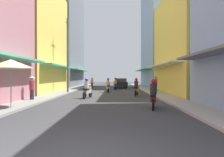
{
  "coord_description": "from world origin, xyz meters",
  "views": [
    {
      "loc": [
        0.72,
        -3.87,
        1.68
      ],
      "look_at": [
        0.32,
        19.66,
        1.48
      ],
      "focal_mm": 32.67,
      "sensor_mm": 36.0,
      "label": 1
    }
  ],
  "objects_px": {
    "motorbike_orange": "(136,88)",
    "vendor_umbrella": "(11,64)",
    "motorbike_maroon": "(153,95)",
    "motorbike_silver": "(87,89)",
    "motorbike_red": "(92,84)",
    "pedestrian_crossing": "(156,85)",
    "motorbike_blue": "(115,84)",
    "motorbike_white": "(108,86)",
    "utility_pole": "(68,55)",
    "parked_car": "(120,83)",
    "pedestrian_midway": "(32,87)"
  },
  "relations": [
    {
      "from": "motorbike_maroon",
      "to": "vendor_umbrella",
      "type": "xyz_separation_m",
      "value": [
        -7.22,
        -0.62,
        1.62
      ]
    },
    {
      "from": "motorbike_white",
      "to": "pedestrian_midway",
      "type": "height_order",
      "value": "pedestrian_midway"
    },
    {
      "from": "pedestrian_crossing",
      "to": "utility_pole",
      "type": "xyz_separation_m",
      "value": [
        -9.08,
        -0.2,
        3.09
      ]
    },
    {
      "from": "motorbike_blue",
      "to": "pedestrian_midway",
      "type": "relative_size",
      "value": 1.03
    },
    {
      "from": "motorbike_blue",
      "to": "utility_pole",
      "type": "relative_size",
      "value": 0.23
    },
    {
      "from": "motorbike_white",
      "to": "pedestrian_midway",
      "type": "distance_m",
      "value": 9.32
    },
    {
      "from": "motorbike_orange",
      "to": "parked_car",
      "type": "distance_m",
      "value": 12.41
    },
    {
      "from": "motorbike_blue",
      "to": "utility_pole",
      "type": "bearing_deg",
      "value": -132.4
    },
    {
      "from": "motorbike_red",
      "to": "motorbike_blue",
      "type": "distance_m",
      "value": 4.23
    },
    {
      "from": "pedestrian_crossing",
      "to": "vendor_umbrella",
      "type": "height_order",
      "value": "vendor_umbrella"
    },
    {
      "from": "motorbike_white",
      "to": "parked_car",
      "type": "xyz_separation_m",
      "value": [
        1.52,
        8.68,
        0.04
      ]
    },
    {
      "from": "pedestrian_crossing",
      "to": "utility_pole",
      "type": "height_order",
      "value": "utility_pole"
    },
    {
      "from": "motorbike_orange",
      "to": "motorbike_silver",
      "type": "bearing_deg",
      "value": -151.35
    },
    {
      "from": "motorbike_silver",
      "to": "motorbike_white",
      "type": "relative_size",
      "value": 0.98
    },
    {
      "from": "motorbike_orange",
      "to": "pedestrian_crossing",
      "type": "distance_m",
      "value": 3.75
    },
    {
      "from": "motorbike_maroon",
      "to": "pedestrian_midway",
      "type": "height_order",
      "value": "pedestrian_midway"
    },
    {
      "from": "motorbike_blue",
      "to": "pedestrian_crossing",
      "type": "relative_size",
      "value": 1.06
    },
    {
      "from": "pedestrian_crossing",
      "to": "utility_pole",
      "type": "distance_m",
      "value": 9.6
    },
    {
      "from": "parked_car",
      "to": "pedestrian_crossing",
      "type": "height_order",
      "value": "pedestrian_crossing"
    },
    {
      "from": "motorbike_red",
      "to": "motorbike_blue",
      "type": "height_order",
      "value": "same"
    },
    {
      "from": "motorbike_orange",
      "to": "motorbike_blue",
      "type": "relative_size",
      "value": 0.99
    },
    {
      "from": "motorbike_maroon",
      "to": "vendor_umbrella",
      "type": "distance_m",
      "value": 7.43
    },
    {
      "from": "motorbike_white",
      "to": "vendor_umbrella",
      "type": "height_order",
      "value": "vendor_umbrella"
    },
    {
      "from": "motorbike_maroon",
      "to": "pedestrian_midway",
      "type": "distance_m",
      "value": 8.37
    },
    {
      "from": "motorbike_blue",
      "to": "vendor_umbrella",
      "type": "height_order",
      "value": "vendor_umbrella"
    },
    {
      "from": "motorbike_blue",
      "to": "pedestrian_crossing",
      "type": "distance_m",
      "value": 6.65
    },
    {
      "from": "motorbike_maroon",
      "to": "motorbike_blue",
      "type": "xyz_separation_m",
      "value": [
        -2.01,
        15.53,
        0.0
      ]
    },
    {
      "from": "motorbike_orange",
      "to": "vendor_umbrella",
      "type": "bearing_deg",
      "value": -131.47
    },
    {
      "from": "motorbike_silver",
      "to": "motorbike_white",
      "type": "height_order",
      "value": "same"
    },
    {
      "from": "motorbike_orange",
      "to": "motorbike_blue",
      "type": "xyz_separation_m",
      "value": [
        -1.88,
        8.13,
        0.0
      ]
    },
    {
      "from": "parked_car",
      "to": "pedestrian_crossing",
      "type": "relative_size",
      "value": 2.48
    },
    {
      "from": "motorbike_silver",
      "to": "vendor_umbrella",
      "type": "xyz_separation_m",
      "value": [
        -3.03,
        -5.8,
        1.62
      ]
    },
    {
      "from": "parked_car",
      "to": "pedestrian_crossing",
      "type": "distance_m",
      "value": 10.01
    },
    {
      "from": "parked_car",
      "to": "vendor_umbrella",
      "type": "distance_m",
      "value": 21.29
    },
    {
      "from": "motorbike_maroon",
      "to": "motorbike_blue",
      "type": "distance_m",
      "value": 15.66
    },
    {
      "from": "motorbike_white",
      "to": "motorbike_blue",
      "type": "xyz_separation_m",
      "value": [
        0.78,
        4.45,
        0.0
      ]
    },
    {
      "from": "motorbike_silver",
      "to": "parked_car",
      "type": "xyz_separation_m",
      "value": [
        2.92,
        14.58,
        0.04
      ]
    },
    {
      "from": "vendor_umbrella",
      "to": "pedestrian_crossing",
      "type": "bearing_deg",
      "value": 49.48
    },
    {
      "from": "motorbike_silver",
      "to": "motorbike_red",
      "type": "height_order",
      "value": "same"
    },
    {
      "from": "utility_pole",
      "to": "motorbike_maroon",
      "type": "bearing_deg",
      "value": -55.76
    },
    {
      "from": "motorbike_silver",
      "to": "motorbike_red",
      "type": "relative_size",
      "value": 0.98
    },
    {
      "from": "motorbike_blue",
      "to": "vendor_umbrella",
      "type": "xyz_separation_m",
      "value": [
        -5.21,
        -16.15,
        1.62
      ]
    },
    {
      "from": "motorbike_white",
      "to": "utility_pole",
      "type": "height_order",
      "value": "utility_pole"
    },
    {
      "from": "motorbike_red",
      "to": "pedestrian_crossing",
      "type": "height_order",
      "value": "pedestrian_crossing"
    },
    {
      "from": "motorbike_white",
      "to": "parked_car",
      "type": "distance_m",
      "value": 8.81
    },
    {
      "from": "motorbike_white",
      "to": "utility_pole",
      "type": "bearing_deg",
      "value": -167.5
    },
    {
      "from": "utility_pole",
      "to": "motorbike_blue",
      "type": "bearing_deg",
      "value": 47.6
    },
    {
      "from": "motorbike_maroon",
      "to": "motorbike_orange",
      "type": "relative_size",
      "value": 1.0
    },
    {
      "from": "motorbike_white",
      "to": "utility_pole",
      "type": "relative_size",
      "value": 0.23
    },
    {
      "from": "pedestrian_crossing",
      "to": "pedestrian_midway",
      "type": "xyz_separation_m",
      "value": [
        -9.9,
        -7.18,
        0.14
      ]
    }
  ]
}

